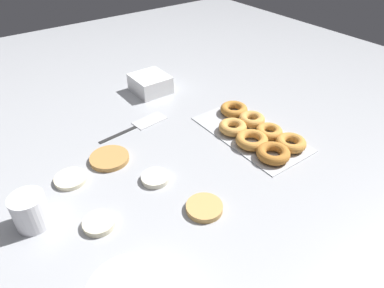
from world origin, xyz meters
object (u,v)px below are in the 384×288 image
pancake_0 (109,158)px  donut_tray (255,132)px  pancake_3 (99,223)px  container_stack (150,84)px  pancake_4 (204,208)px  pancake_1 (155,178)px  paper_cup (30,211)px  spatula (143,123)px  pancake_2 (71,179)px

pancake_0 → donut_tray: bearing=-110.8°
pancake_3 → container_stack: (0.54, -0.47, 0.03)m
pancake_4 → pancake_0: bearing=18.0°
pancake_1 → paper_cup: size_ratio=0.90×
pancake_0 → pancake_4: same height
paper_cup → spatula: size_ratio=0.34×
pancake_1 → spatula: bearing=-23.1°
pancake_4 → pancake_3: bearing=65.0°
paper_cup → spatula: (0.24, -0.44, -0.04)m
pancake_1 → pancake_3: (-0.06, 0.20, 0.00)m
paper_cup → spatula: bearing=-61.6°
spatula → container_stack: bearing=46.9°
pancake_0 → pancake_3: (-0.22, 0.13, 0.00)m
pancake_1 → container_stack: container_stack is taller
pancake_0 → pancake_1: size_ratio=1.48×
pancake_3 → paper_cup: size_ratio=0.89×
pancake_4 → pancake_2: bearing=37.2°
container_stack → pancake_1: bearing=150.6°
pancake_0 → pancake_4: 0.35m
pancake_4 → container_stack: (0.65, -0.23, 0.03)m
pancake_3 → spatula: pancake_3 is taller
pancake_1 → pancake_2: bearing=54.2°
container_stack → paper_cup: 0.74m
pancake_2 → donut_tray: donut_tray is taller
pancake_0 → container_stack: container_stack is taller
pancake_0 → donut_tray: donut_tray is taller
pancake_0 → donut_tray: size_ratio=0.30×
pancake_3 → paper_cup: (0.10, 0.13, 0.04)m
pancake_0 → pancake_1: 0.17m
spatula → pancake_1: bearing=-119.2°
pancake_0 → paper_cup: (-0.12, 0.26, 0.04)m
pancake_2 → spatula: 0.34m
pancake_0 → spatula: (0.12, -0.19, -0.00)m
donut_tray → pancake_4: bearing=115.3°
donut_tray → paper_cup: size_ratio=4.43×
pancake_1 → paper_cup: bearing=83.0°
pancake_1 → pancake_3: 0.21m
donut_tray → paper_cup: (0.05, 0.71, 0.03)m
pancake_2 → paper_cup: bearing=128.1°
pancake_3 → pancake_4: same height
pancake_0 → donut_tray: (-0.17, -0.45, 0.01)m
donut_tray → container_stack: 0.51m
pancake_0 → pancake_2: bearing=98.8°
pancake_3 → paper_cup: paper_cup is taller
paper_cup → spatula: 0.51m
pancake_4 → paper_cup: bearing=59.9°
donut_tray → spatula: 0.40m
pancake_1 → container_stack: size_ratio=0.56×
pancake_1 → pancake_4: size_ratio=0.84×
pancake_2 → donut_tray: (-0.15, -0.58, 0.01)m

